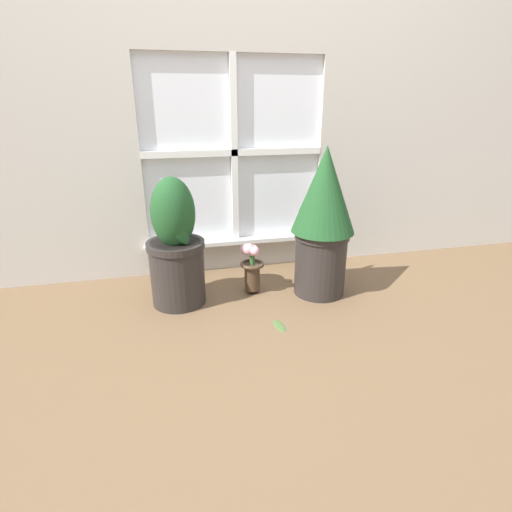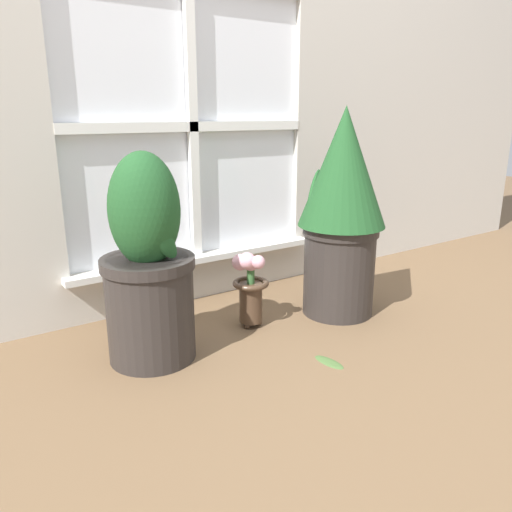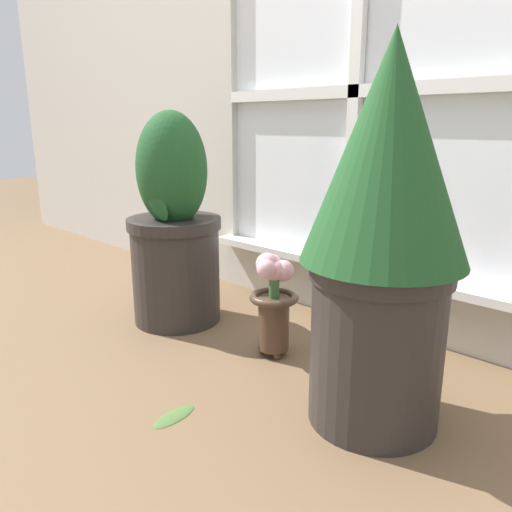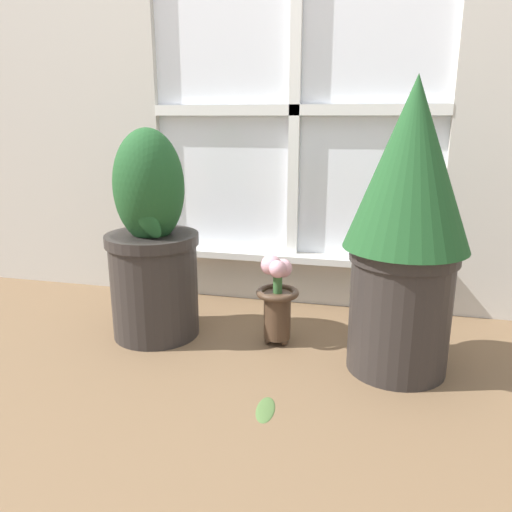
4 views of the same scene
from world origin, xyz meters
name	(u,v)px [view 2 (image 2 of 4)]	position (x,y,z in m)	size (l,w,h in m)	color
ground_plane	(303,362)	(0.00, 0.00, 0.00)	(10.00, 10.00, 0.00)	brown
potted_plant_left	(148,270)	(-0.36, 0.29, 0.28)	(0.28, 0.28, 0.63)	#2D2826
potted_plant_right	(342,206)	(0.36, 0.24, 0.41)	(0.32, 0.32, 0.76)	#2D2826
flower_vase	(250,284)	(0.02, 0.32, 0.16)	(0.13, 0.13, 0.28)	#473323
fallen_leaf	(329,361)	(0.06, -0.05, 0.00)	(0.05, 0.11, 0.01)	#476633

